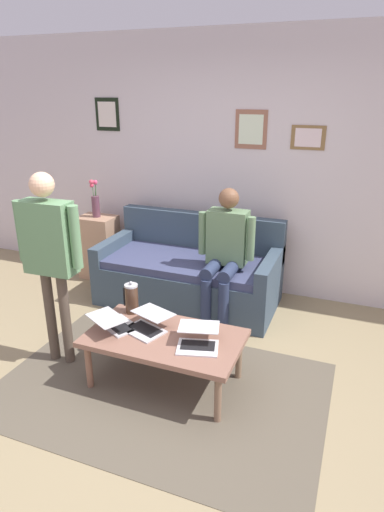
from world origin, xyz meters
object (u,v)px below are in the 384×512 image
person_standing (49,246)px  flower_vase (95,202)px  side_shelf (99,247)px  couch (190,273)px  laptop_center (198,340)px  french_press (132,298)px  laptop_left (147,324)px  person_seated (225,248)px  coffee_table (165,341)px  laptop_right (115,323)px

person_standing → flower_vase: bearing=-68.0°
side_shelf → couch: bearing=170.9°
laptop_center → french_press: 0.74m
laptop_left → flower_vase: size_ratio=0.92×
french_press → person_seated: size_ratio=0.22×
french_press → coffee_table: bearing=149.0°
coffee_table → laptop_right: bearing=4.7°
laptop_right → side_shelf: (1.19, -1.62, -0.08)m
coffee_table → side_shelf: (1.59, -1.59, 0.00)m
person_seated → couch: bearing=-27.0°
laptop_left → person_standing: person_standing is taller
laptop_center → person_standing: size_ratio=0.24×
laptop_right → couch: bearing=-92.1°
french_press → side_shelf: (1.18, -1.35, -0.16)m
coffee_table → french_press: bearing=-31.0°
couch → side_shelf: 1.26m
flower_vase → laptop_left: bearing=132.6°
french_press → person_seated: person_seated is taller
couch → french_press: couch is taller
person_seated → laptop_right: bearing=67.4°
person_standing → laptop_right: bearing=-179.5°
person_standing → person_seated: size_ratio=1.23×
laptop_right → laptop_center: bearing=-179.9°
laptop_left → laptop_right: size_ratio=0.96×
laptop_left → laptop_right: bearing=15.7°
french_press → side_shelf: size_ratio=0.37×
side_shelf → flower_vase: 0.55m
person_seated → side_shelf: bearing=-14.2°
coffee_table → laptop_right: laptop_right is taller
coffee_table → person_seated: size_ratio=0.90×
coffee_table → french_press: 0.50m
laptop_center → laptop_right: bearing=0.1°
coffee_table → laptop_center: 0.29m
coffee_table → couch: bearing=-76.0°
laptop_center → side_shelf: side_shelf is taller
person_standing → french_press: bearing=-152.1°
coffee_table → laptop_left: bearing=-12.4°
coffee_table → french_press: french_press is taller
laptop_left → side_shelf: bearing=-47.4°
laptop_left → side_shelf: (1.43, -1.55, -0.08)m
laptop_center → side_shelf: size_ratio=0.51×
laptop_left → person_seated: (-0.26, -1.13, 0.27)m
laptop_left → french_press: (0.24, -0.21, 0.08)m
laptop_right → person_seated: bearing=-112.6°
laptop_left → french_press: 0.33m
laptop_center → french_press: french_press is taller
person_standing → coffee_table: bearing=-177.7°
laptop_left → laptop_center: same height
person_seated → coffee_table: bearing=85.2°
laptop_center → laptop_right: size_ratio=0.92×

